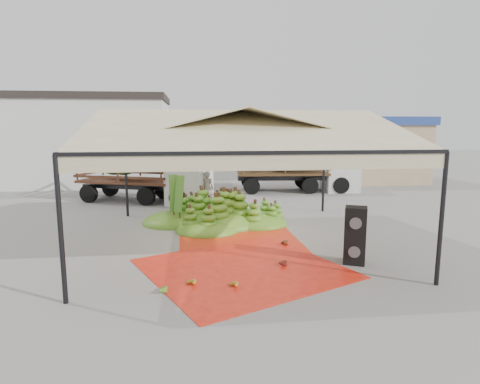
{
  "coord_description": "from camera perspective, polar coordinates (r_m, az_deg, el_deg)",
  "views": [
    {
      "loc": [
        -1.4,
        -11.99,
        3.53
      ],
      "look_at": [
        0.2,
        1.5,
        1.3
      ],
      "focal_mm": 30.0,
      "sensor_mm": 36.0,
      "label": 1
    }
  ],
  "objects": [
    {
      "name": "hand_yellow_a",
      "position": [
        9.09,
        -1.21,
        -12.94
      ],
      "size": [
        0.47,
        0.43,
        0.17
      ],
      "primitive_type": "ellipsoid",
      "rotation": [
        0.0,
        0.0,
        0.41
      ],
      "color": "gold",
      "rests_on": "ground"
    },
    {
      "name": "hand_red_a",
      "position": [
        10.49,
        5.72,
        -9.78
      ],
      "size": [
        0.58,
        0.54,
        0.21
      ],
      "primitive_type": "ellipsoid",
      "rotation": [
        0.0,
        0.0,
        -0.47
      ],
      "color": "#541613",
      "rests_on": "ground"
    },
    {
      "name": "vendor",
      "position": [
        17.99,
        -4.7,
        0.5
      ],
      "size": [
        0.65,
        0.51,
        1.56
      ],
      "primitive_type": "imported",
      "rotation": [
        0.0,
        0.0,
        2.89
      ],
      "color": "gray",
      "rests_on": "ground"
    },
    {
      "name": "hand_red_b",
      "position": [
        12.19,
        5.97,
        -7.06
      ],
      "size": [
        0.46,
        0.38,
        0.2
      ],
      "primitive_type": "ellipsoid",
      "rotation": [
        0.0,
        0.0,
        0.04
      ],
      "color": "#593014",
      "rests_on": "ground"
    },
    {
      "name": "truck_left",
      "position": [
        19.38,
        -12.74,
        2.49
      ],
      "size": [
        6.51,
        4.14,
        2.12
      ],
      "rotation": [
        0.0,
        0.0,
        -0.36
      ],
      "color": "#4F2C1A",
      "rests_on": "ground"
    },
    {
      "name": "truck_right",
      "position": [
        22.29,
        8.76,
        3.67
      ],
      "size": [
        6.63,
        2.63,
        2.23
      ],
      "rotation": [
        0.0,
        0.0,
        -0.06
      ],
      "color": "#4B3319",
      "rests_on": "ground"
    },
    {
      "name": "tarp_right",
      "position": [
        12.55,
        -0.07,
        -6.98
      ],
      "size": [
        3.8,
        3.98,
        0.01
      ],
      "primitive_type": "cube",
      "rotation": [
        0.0,
        0.0,
        0.03
      ],
      "color": "red",
      "rests_on": "ground"
    },
    {
      "name": "hanging_bunches",
      "position": [
        10.69,
        -4.21,
        4.42
      ],
      "size": [
        4.74,
        0.24,
        0.2
      ],
      "color": "#4A6F17",
      "rests_on": "ground"
    },
    {
      "name": "building_tan",
      "position": [
        27.5,
        17.82,
        5.84
      ],
      "size": [
        6.3,
        5.3,
        4.1
      ],
      "color": "tan",
      "rests_on": "ground"
    },
    {
      "name": "speaker_stack",
      "position": [
        10.81,
        16.05,
        -5.95
      ],
      "size": [
        0.69,
        0.65,
        1.5
      ],
      "rotation": [
        0.0,
        0.0,
        -0.41
      ],
      "color": "black",
      "rests_on": "ground"
    },
    {
      "name": "canopy_tent",
      "position": [
        12.07,
        -0.1,
        8.24
      ],
      "size": [
        8.1,
        8.1,
        4.0
      ],
      "color": "black",
      "rests_on": "ground"
    },
    {
      "name": "hand_green",
      "position": [
        9.0,
        -11.43,
        -13.26
      ],
      "size": [
        0.44,
        0.36,
        0.2
      ],
      "primitive_type": "ellipsoid",
      "rotation": [
        0.0,
        0.0,
        0.0
      ],
      "color": "#4D841B",
      "rests_on": "ground"
    },
    {
      "name": "building_white",
      "position": [
        27.38,
        -25.26,
        6.73
      ],
      "size": [
        14.3,
        6.3,
        5.4
      ],
      "color": "silver",
      "rests_on": "ground"
    },
    {
      "name": "hand_yellow_b",
      "position": [
        9.26,
        -7.24,
        -12.56
      ],
      "size": [
        0.5,
        0.48,
        0.18
      ],
      "primitive_type": "ellipsoid",
      "rotation": [
        0.0,
        0.0,
        0.56
      ],
      "color": "gold",
      "rests_on": "ground"
    },
    {
      "name": "tarp_left",
      "position": [
        10.24,
        0.44,
        -10.8
      ],
      "size": [
        5.86,
        5.75,
        0.01
      ],
      "primitive_type": "cube",
      "rotation": [
        0.0,
        0.0,
        0.43
      ],
      "color": "red",
      "rests_on": "ground"
    },
    {
      "name": "banana_heap",
      "position": [
        14.61,
        -3.21,
        -2.3
      ],
      "size": [
        6.14,
        5.32,
        1.18
      ],
      "primitive_type": "ellipsoid",
      "rotation": [
        0.0,
        0.0,
        0.16
      ],
      "color": "#447418",
      "rests_on": "ground"
    },
    {
      "name": "banana_leaves",
      "position": [
        14.47,
        -8.22,
        -4.9
      ],
      "size": [
        0.96,
        1.36,
        3.7
      ],
      "primitive_type": null,
      "color": "#266E1D",
      "rests_on": "ground"
    },
    {
      "name": "ground",
      "position": [
        12.57,
        -0.1,
        -6.98
      ],
      "size": [
        90.0,
        90.0,
        0.0
      ],
      "primitive_type": "plane",
      "color": "slate",
      "rests_on": "ground"
    }
  ]
}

